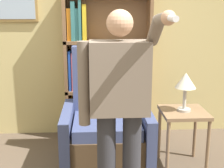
{
  "coord_description": "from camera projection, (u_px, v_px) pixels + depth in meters",
  "views": [
    {
      "loc": [
        0.05,
        -2.06,
        1.69
      ],
      "look_at": [
        0.21,
        0.62,
        1.02
      ],
      "focal_mm": 50.0,
      "sensor_mm": 36.0,
      "label": 1
    }
  ],
  "objects": [
    {
      "name": "wall_back",
      "position": [
        89.0,
        29.0,
        4.03
      ],
      "size": [
        8.0,
        0.11,
        2.8
      ],
      "color": "tan",
      "rests_on": "ground_plane"
    },
    {
      "name": "armchair",
      "position": [
        106.0,
        130.0,
        3.36
      ],
      "size": [
        0.92,
        0.84,
        1.27
      ],
      "color": "#4C3823",
      "rests_on": "ground_plane"
    },
    {
      "name": "table_lamp",
      "position": [
        186.0,
        83.0,
        3.18
      ],
      "size": [
        0.21,
        0.21,
        0.41
      ],
      "color": "#B7B2A8",
      "rests_on": "side_table"
    },
    {
      "name": "side_table",
      "position": [
        183.0,
        120.0,
        3.28
      ],
      "size": [
        0.47,
        0.47,
        0.63
      ],
      "color": "#846647",
      "rests_on": "ground_plane"
    },
    {
      "name": "bookcase",
      "position": [
        98.0,
        69.0,
        4.0
      ],
      "size": [
        1.09,
        0.28,
        1.89
      ],
      "color": "brown",
      "rests_on": "ground_plane"
    },
    {
      "name": "person_standing",
      "position": [
        119.0,
        103.0,
        2.41
      ],
      "size": [
        0.6,
        0.78,
        1.67
      ],
      "color": "#2D2D33",
      "rests_on": "ground_plane"
    }
  ]
}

